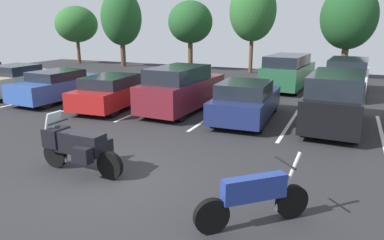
# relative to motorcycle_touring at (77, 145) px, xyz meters

# --- Properties ---
(ground) EXTENTS (44.00, 44.00, 0.10)m
(ground) POSITION_rel_motorcycle_touring_xyz_m (0.91, -0.09, -0.74)
(ground) COLOR #262628
(motorcycle_touring) EXTENTS (2.34, 0.98, 1.43)m
(motorcycle_touring) POSITION_rel_motorcycle_touring_xyz_m (0.00, 0.00, 0.00)
(motorcycle_touring) COLOR black
(motorcycle_touring) RESTS_ON ground
(motorcycle_second) EXTENTS (1.72, 1.61, 1.29)m
(motorcycle_second) POSITION_rel_motorcycle_touring_xyz_m (4.47, -0.61, -0.14)
(motorcycle_second) COLOR black
(motorcycle_second) RESTS_ON ground
(parking_stripes) EXTENTS (26.70, 4.85, 0.01)m
(parking_stripes) POSITION_rel_motorcycle_touring_xyz_m (-0.44, 6.53, -0.68)
(parking_stripes) COLOR silver
(parking_stripes) RESTS_ON ground
(car_champagne) EXTENTS (1.94, 4.23, 1.51)m
(car_champagne) POSITION_rel_motorcycle_touring_xyz_m (-9.34, 6.52, 0.05)
(car_champagne) COLOR #C1B289
(car_champagne) RESTS_ON ground
(car_blue) EXTENTS (2.04, 4.63, 1.41)m
(car_blue) POSITION_rel_motorcycle_touring_xyz_m (-6.47, 6.22, 0.02)
(car_blue) COLOR #2D519E
(car_blue) RESTS_ON ground
(car_red) EXTENTS (2.13, 4.84, 1.40)m
(car_red) POSITION_rel_motorcycle_touring_xyz_m (-3.28, 6.16, 0.01)
(car_red) COLOR maroon
(car_red) RESTS_ON ground
(car_maroon) EXTENTS (1.99, 4.86, 1.84)m
(car_maroon) POSITION_rel_motorcycle_touring_xyz_m (-0.43, 6.73, 0.22)
(car_maroon) COLOR maroon
(car_maroon) RESTS_ON ground
(car_navy) EXTENTS (2.02, 4.48, 1.47)m
(car_navy) POSITION_rel_motorcycle_touring_xyz_m (2.38, 6.36, 0.03)
(car_navy) COLOR navy
(car_navy) RESTS_ON ground
(car_black) EXTENTS (1.94, 4.81, 1.91)m
(car_black) POSITION_rel_motorcycle_touring_xyz_m (5.44, 6.63, 0.27)
(car_black) COLOR black
(car_black) RESTS_ON ground
(car_far_green) EXTENTS (2.28, 4.92, 1.89)m
(car_far_green) POSITION_rel_motorcycle_touring_xyz_m (2.75, 13.50, 0.28)
(car_far_green) COLOR #235638
(car_far_green) RESTS_ON ground
(car_far_white) EXTENTS (2.12, 4.98, 1.81)m
(car_far_white) POSITION_rel_motorcycle_touring_xyz_m (5.70, 13.23, 0.21)
(car_far_white) COLOR white
(car_far_white) RESTS_ON ground
(tree_far_right) EXTENTS (3.34, 3.34, 5.15)m
(tree_far_right) POSITION_rel_motorcycle_touring_xyz_m (-5.55, 19.13, 2.88)
(tree_far_right) COLOR #4C3823
(tree_far_right) RESTS_ON ground
(tree_center) EXTENTS (3.67, 3.67, 4.98)m
(tree_center) POSITION_rel_motorcycle_touring_xyz_m (-16.69, 19.46, 2.73)
(tree_center) COLOR #4C3823
(tree_center) RESTS_ON ground
(tree_center_right) EXTENTS (3.31, 3.31, 6.16)m
(tree_center_right) POSITION_rel_motorcycle_touring_xyz_m (-11.76, 19.19, 3.24)
(tree_center_right) COLOR #4C3823
(tree_center_right) RESTS_ON ground
(tree_center_left) EXTENTS (3.27, 3.27, 6.43)m
(tree_center_left) POSITION_rel_motorcycle_touring_xyz_m (-0.87, 19.41, 3.64)
(tree_center_left) COLOR #4C3823
(tree_center_left) RESTS_ON ground
(tree_far_left) EXTENTS (3.43, 3.43, 5.87)m
(tree_far_left) POSITION_rel_motorcycle_touring_xyz_m (5.39, 18.82, 3.18)
(tree_far_left) COLOR #4C3823
(tree_far_left) RESTS_ON ground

